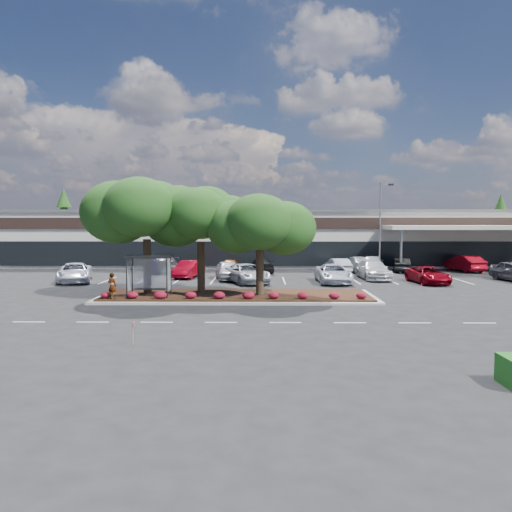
{
  "coord_description": "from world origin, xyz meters",
  "views": [
    {
      "loc": [
        -0.36,
        -28.44,
        5.02
      ],
      "look_at": [
        -0.78,
        6.22,
        2.6
      ],
      "focal_mm": 35.0,
      "sensor_mm": 36.0,
      "label": 1
    }
  ],
  "objects_px": {
    "car_1": "(189,269)",
    "light_pole": "(381,234)",
    "survey_stake": "(134,330)",
    "car_0": "(74,273)"
  },
  "relations": [
    {
      "from": "car_0",
      "to": "survey_stake",
      "type": "bearing_deg",
      "value": -80.39
    },
    {
      "from": "survey_stake",
      "to": "car_0",
      "type": "relative_size",
      "value": 0.17
    },
    {
      "from": "car_0",
      "to": "car_1",
      "type": "bearing_deg",
      "value": 3.93
    },
    {
      "from": "car_1",
      "to": "light_pole",
      "type": "bearing_deg",
      "value": 22.2
    },
    {
      "from": "car_0",
      "to": "light_pole",
      "type": "bearing_deg",
      "value": -2.98
    },
    {
      "from": "survey_stake",
      "to": "car_0",
      "type": "bearing_deg",
      "value": 116.2
    },
    {
      "from": "light_pole",
      "to": "car_1",
      "type": "height_order",
      "value": "light_pole"
    },
    {
      "from": "light_pole",
      "to": "survey_stake",
      "type": "relative_size",
      "value": 9.03
    },
    {
      "from": "survey_stake",
      "to": "car_0",
      "type": "height_order",
      "value": "car_0"
    },
    {
      "from": "light_pole",
      "to": "survey_stake",
      "type": "height_order",
      "value": "light_pole"
    }
  ]
}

